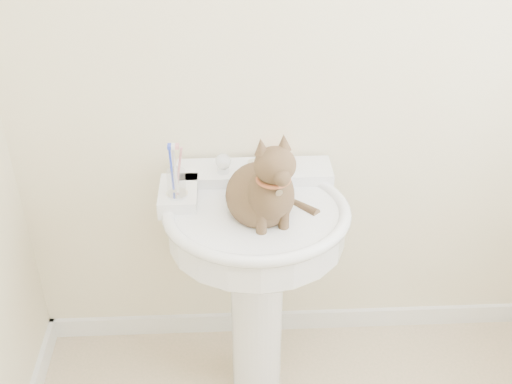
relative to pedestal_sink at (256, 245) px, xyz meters
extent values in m
cube|color=white|center=(0.24, 0.28, -0.64)|extent=(2.20, 0.02, 0.09)
cylinder|color=white|center=(0.00, -0.01, -0.35)|extent=(0.18, 0.18, 0.66)
cylinder|color=white|center=(0.00, -0.01, 0.08)|extent=(0.58, 0.58, 0.13)
ellipsoid|color=white|center=(0.00, -0.01, 0.02)|extent=(0.54, 0.47, 0.21)
torus|color=white|center=(0.00, -0.01, 0.14)|extent=(0.62, 0.62, 0.04)
cube|color=white|center=(0.00, 0.20, 0.16)|extent=(0.55, 0.15, 0.06)
cube|color=white|center=(-0.26, 0.08, 0.16)|extent=(0.13, 0.19, 0.06)
cylinder|color=silver|center=(0.00, 0.16, 0.21)|extent=(0.05, 0.05, 0.05)
cylinder|color=silver|center=(0.00, 0.11, 0.24)|extent=(0.04, 0.04, 0.14)
sphere|color=white|center=(-0.11, 0.18, 0.23)|extent=(0.06, 0.06, 0.06)
sphere|color=white|center=(0.11, 0.18, 0.23)|extent=(0.06, 0.06, 0.06)
cube|color=orange|center=(0.08, 0.25, 0.20)|extent=(0.09, 0.06, 0.03)
cylinder|color=silver|center=(-0.26, 0.04, 0.19)|extent=(0.07, 0.07, 0.01)
cylinder|color=white|center=(-0.26, 0.04, 0.24)|extent=(0.06, 0.06, 0.09)
cylinder|color=blue|center=(-0.27, 0.04, 0.29)|extent=(0.01, 0.01, 0.17)
cylinder|color=white|center=(-0.26, 0.04, 0.29)|extent=(0.01, 0.01, 0.17)
cylinder|color=#CE7D85|center=(-0.24, 0.04, 0.29)|extent=(0.01, 0.01, 0.17)
ellipsoid|color=brown|center=(0.02, 0.00, 0.21)|extent=(0.22, 0.26, 0.20)
ellipsoid|color=brown|center=(0.02, -0.09, 0.27)|extent=(0.14, 0.14, 0.18)
ellipsoid|color=brown|center=(0.02, -0.13, 0.39)|extent=(0.13, 0.11, 0.11)
cone|color=brown|center=(-0.02, -0.10, 0.45)|extent=(0.04, 0.04, 0.05)
cone|color=brown|center=(0.05, -0.10, 0.45)|extent=(0.04, 0.04, 0.05)
cylinder|color=brown|center=(0.14, 0.02, 0.14)|extent=(0.03, 0.03, 0.23)
torus|color=brown|center=(0.02, -0.11, 0.33)|extent=(0.11, 0.11, 0.01)
camera|label=1|loc=(-0.08, -1.71, 1.34)|focal=45.00mm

